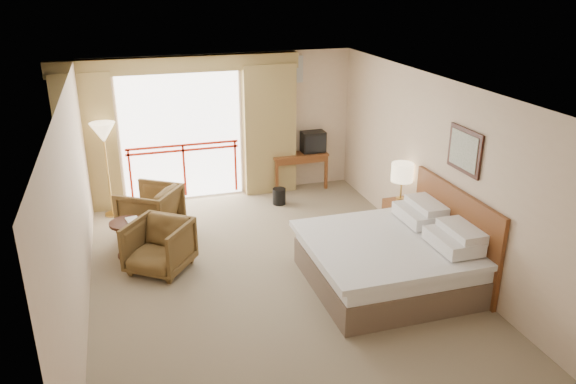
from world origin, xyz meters
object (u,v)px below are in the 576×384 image
object	(u,v)px
tv	(313,142)
side_table	(128,233)
desk	(297,160)
nightstand	(400,220)
table_lamp	(402,173)
floor_lamp	(103,136)
bed	(390,259)
armchair_far	(152,232)
wastebasket	(279,196)
armchair_near	(161,269)

from	to	relation	value
tv	side_table	bearing A→B (deg)	-147.58
desk	tv	bearing A→B (deg)	-14.76
nightstand	desk	xyz separation A→B (m)	(-0.89, 2.72, 0.26)
table_lamp	floor_lamp	xyz separation A→B (m)	(-4.49, 2.26, 0.36)
nightstand	floor_lamp	bearing A→B (deg)	150.97
bed	armchair_far	xyz separation A→B (m)	(-3.04, 2.68, -0.38)
wastebasket	armchair_far	size ratio (longest dim) A/B	0.35
bed	side_table	xyz separation A→B (m)	(-3.43, 1.90, 0.01)
table_lamp	armchair_far	size ratio (longest dim) A/B	0.71
table_lamp	floor_lamp	size ratio (longest dim) A/B	0.37
wastebasket	desk	bearing A→B (deg)	52.42
table_lamp	side_table	distance (m)	4.35
tv	floor_lamp	size ratio (longest dim) A/B	0.27
tv	wastebasket	xyz separation A→B (m)	(-0.91, -0.74, -0.78)
armchair_near	floor_lamp	world-z (taller)	floor_lamp
bed	wastebasket	distance (m)	3.30
wastebasket	bed	bearing A→B (deg)	-78.36
desk	armchair_far	size ratio (longest dim) A/B	1.28
wastebasket	armchair_far	bearing A→B (deg)	-166.98
armchair_near	floor_lamp	bearing A→B (deg)	142.05
wastebasket	armchair_near	world-z (taller)	armchair_near
desk	wastebasket	xyz separation A→B (m)	(-0.61, -0.79, -0.41)
armchair_near	table_lamp	bearing A→B (deg)	36.67
desk	floor_lamp	world-z (taller)	floor_lamp
side_table	nightstand	bearing A→B (deg)	-7.88
armchair_far	armchair_near	xyz separation A→B (m)	(0.03, -1.35, 0.00)
armchair_far	side_table	xyz separation A→B (m)	(-0.39, -0.78, 0.39)
table_lamp	tv	world-z (taller)	table_lamp
tv	armchair_far	distance (m)	3.65
tv	floor_lamp	world-z (taller)	floor_lamp
tv	side_table	distance (m)	4.25
table_lamp	floor_lamp	world-z (taller)	floor_lamp
desk	floor_lamp	size ratio (longest dim) A/B	0.66
bed	desk	xyz separation A→B (m)	(-0.05, 4.02, 0.19)
table_lamp	wastebasket	xyz separation A→B (m)	(-1.50, 1.87, -0.94)
bed	side_table	distance (m)	3.92
table_lamp	desk	distance (m)	2.86
desk	armchair_far	world-z (taller)	desk
bed	tv	world-z (taller)	tv
nightstand	side_table	world-z (taller)	nightstand
armchair_near	desk	bearing A→B (deg)	78.59
bed	table_lamp	world-z (taller)	table_lamp
nightstand	tv	bearing A→B (deg)	100.59
armchair_far	side_table	bearing A→B (deg)	7.46
armchair_far	armchair_near	distance (m)	1.36
bed	floor_lamp	xyz separation A→B (m)	(-3.66, 3.62, 1.08)
bed	side_table	world-z (taller)	bed
nightstand	side_table	size ratio (longest dim) A/B	1.07
bed	side_table	bearing A→B (deg)	151.04
desk	floor_lamp	distance (m)	3.74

